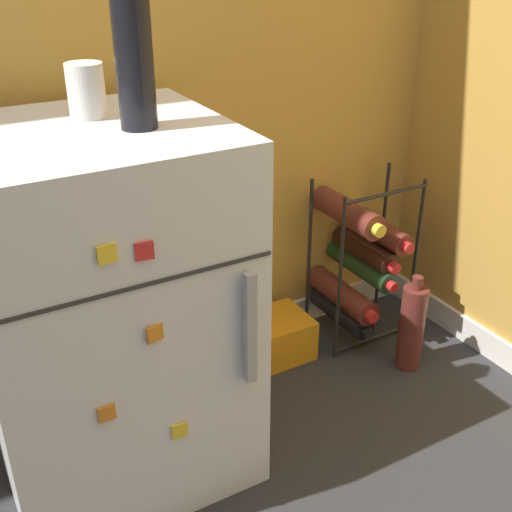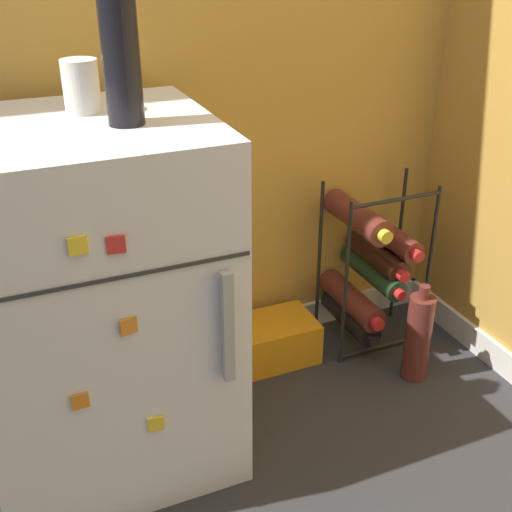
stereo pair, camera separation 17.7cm
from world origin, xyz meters
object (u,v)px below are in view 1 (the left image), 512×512
mini_fridge (108,313)px  soda_box (267,339)px  fridge_top_bottle (134,58)px  wine_rack (355,261)px  loose_bottle_floor (412,327)px  fridge_top_cup (86,91)px

mini_fridge → soda_box: mini_fridge is taller
mini_fridge → fridge_top_bottle: 0.59m
wine_rack → loose_bottle_floor: (0.05, -0.23, -0.14)m
mini_fridge → wine_rack: (0.86, 0.16, -0.16)m
soda_box → fridge_top_cup: fridge_top_cup is taller
soda_box → fridge_top_bottle: (-0.45, -0.24, 0.95)m
fridge_top_bottle → fridge_top_cup: bearing=116.6°
mini_fridge → fridge_top_cup: (0.03, 0.08, 0.50)m
mini_fridge → wine_rack: bearing=10.7°
soda_box → loose_bottle_floor: loose_bottle_floor is taller
soda_box → fridge_top_bottle: bearing=-151.9°
mini_fridge → soda_box: bearing=19.0°
wine_rack → fridge_top_cup: (-0.83, -0.08, 0.66)m
fridge_top_bottle → loose_bottle_floor: 1.20m
mini_fridge → fridge_top_cup: 0.51m
mini_fridge → loose_bottle_floor: mini_fridge is taller
loose_bottle_floor → wine_rack: bearing=102.7°
fridge_top_bottle → loose_bottle_floor: fridge_top_bottle is taller
wine_rack → mini_fridge: bearing=-169.3°
fridge_top_bottle → wine_rack: bearing=15.7°
loose_bottle_floor → soda_box: bearing=145.1°
wine_rack → fridge_top_bottle: bearing=-164.3°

